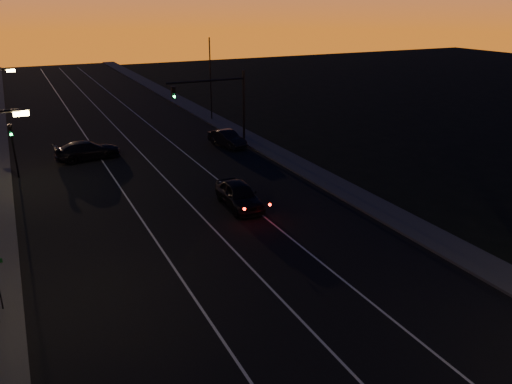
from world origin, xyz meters
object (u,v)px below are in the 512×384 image
signal_mast (219,98)px  cross_car (88,150)px  right_car (227,138)px  lead_car (239,195)px

signal_mast → cross_car: 12.05m
right_car → cross_car: cross_car is taller
signal_mast → lead_car: size_ratio=1.29×
lead_car → signal_mast: bearing=73.1°
signal_mast → right_car: 4.36m
signal_mast → lead_car: (-3.85, -12.70, -3.94)m
signal_mast → cross_car: signal_mast is taller
lead_car → cross_car: 16.90m
lead_car → cross_car: bearing=115.3°
lead_car → right_car: lead_car is taller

